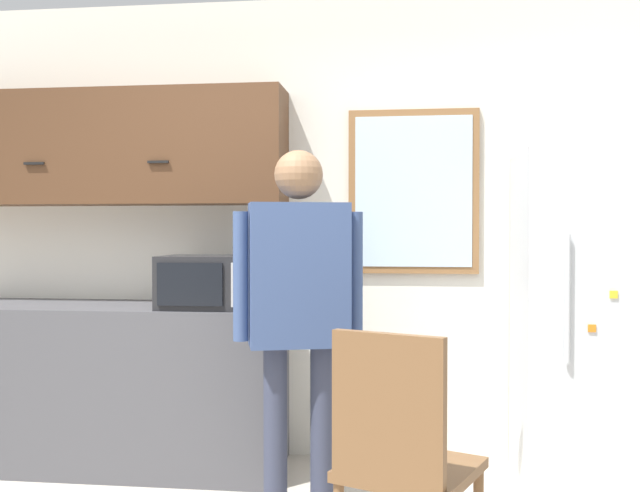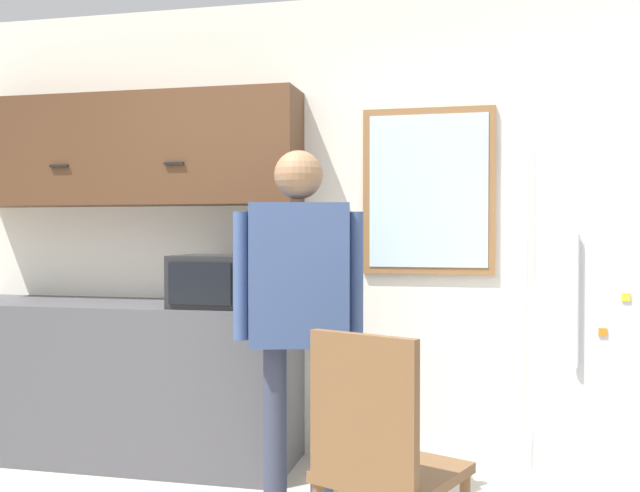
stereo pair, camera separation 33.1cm
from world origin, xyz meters
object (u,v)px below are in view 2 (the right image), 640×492
(person, at_px, (299,293))
(refrigerator, at_px, (613,324))
(microwave, at_px, (221,281))
(chair, at_px, (380,454))

(person, height_order, refrigerator, refrigerator)
(person, bearing_deg, microwave, 122.51)
(person, distance_m, refrigerator, 1.59)
(person, xyz_separation_m, refrigerator, (1.47, 0.58, -0.17))
(refrigerator, bearing_deg, chair, -128.07)
(person, relative_size, chair, 1.74)
(microwave, relative_size, chair, 0.51)
(microwave, distance_m, chair, 1.67)
(microwave, xyz_separation_m, chair, (1.05, -1.19, -0.52))
(refrigerator, bearing_deg, microwave, -177.91)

